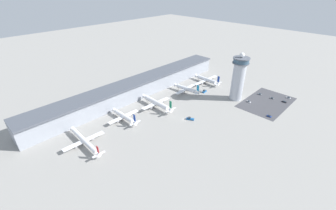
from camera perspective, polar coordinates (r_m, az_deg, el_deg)
ground_plane at (r=209.01m, az=4.10°, el=-3.64°), size 1000.00×1000.00×0.00m
terminal_building at (r=249.50m, az=-8.09°, el=4.32°), size 241.16×25.00×18.07m
control_tower at (r=244.50m, az=17.45°, el=6.66°), size 16.84×16.84×50.86m
parking_lot_surface at (r=258.41m, az=23.76°, el=0.62°), size 64.00×40.00×0.01m
airplane_gate_alpha at (r=187.98m, az=-20.41°, el=-8.53°), size 33.82×45.69×11.43m
airplane_gate_bravo at (r=209.20m, az=-11.10°, el=-2.86°), size 31.91×33.88×12.45m
airplane_gate_charlie at (r=225.53m, az=-2.92°, el=0.53°), size 34.25×42.37×14.69m
airplane_gate_delta at (r=256.32m, az=4.64°, el=4.14°), size 32.64×33.63×13.56m
airplane_gate_echo at (r=285.00m, az=9.78°, el=6.34°), size 41.93×36.35×13.57m
service_truck_catering at (r=208.54m, az=5.62°, el=-3.51°), size 5.46×7.53×2.53m
service_truck_fuel at (r=260.99m, az=9.22°, el=3.44°), size 6.15×2.78×3.07m
car_grey_coupe at (r=251.70m, az=19.82°, el=0.81°), size 1.86×4.25×1.46m
car_red_hatchback at (r=266.51m, az=27.43°, el=0.73°), size 1.78×4.76×1.39m
car_blue_compact at (r=268.67m, az=24.93°, el=1.57°), size 1.93×4.07×1.38m
car_green_van at (r=277.62m, az=28.27°, el=1.63°), size 2.07×4.61×1.50m
car_yellow_taxi at (r=272.73m, az=22.28°, el=2.56°), size 2.00×4.38×1.40m
car_maroon_suv at (r=232.68m, az=24.30°, el=-2.57°), size 1.88×4.19×1.53m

